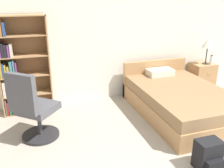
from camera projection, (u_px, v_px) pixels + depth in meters
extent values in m
cube|color=silver|center=(122.00, 32.00, 4.83)|extent=(9.00, 0.06, 2.60)
cube|color=#AD7F51|center=(49.00, 64.00, 4.37)|extent=(0.02, 0.32, 1.69)
cube|color=#936C45|center=(25.00, 64.00, 4.38)|extent=(0.84, 0.01, 1.69)
cube|color=#AD7F51|center=(30.00, 110.00, 4.53)|extent=(0.80, 0.30, 0.02)
cube|color=#665B51|center=(6.00, 106.00, 4.32)|extent=(0.02, 0.20, 0.28)
cube|color=maroon|center=(8.00, 108.00, 4.33)|extent=(0.02, 0.18, 0.22)
cube|color=#2D6638|center=(11.00, 108.00, 4.35)|extent=(0.03, 0.18, 0.22)
cube|color=#2D6638|center=(13.00, 107.00, 4.38)|extent=(0.03, 0.23, 0.22)
cube|color=#AD7F51|center=(28.00, 93.00, 4.42)|extent=(0.80, 0.30, 0.02)
cube|color=beige|center=(4.00, 89.00, 4.22)|extent=(0.04, 0.21, 0.25)
cube|color=#7A387F|center=(8.00, 90.00, 4.24)|extent=(0.03, 0.20, 0.20)
cube|color=#665B51|center=(10.00, 88.00, 4.24)|extent=(0.02, 0.20, 0.26)
cube|color=orange|center=(12.00, 88.00, 4.25)|extent=(0.02, 0.19, 0.25)
cube|color=#665B51|center=(14.00, 89.00, 4.27)|extent=(0.03, 0.20, 0.23)
cube|color=#665B51|center=(16.00, 89.00, 4.28)|extent=(0.02, 0.19, 0.20)
cube|color=navy|center=(19.00, 89.00, 4.30)|extent=(0.04, 0.19, 0.19)
cube|color=#2D6638|center=(22.00, 88.00, 4.30)|extent=(0.04, 0.20, 0.23)
cube|color=#AD7F51|center=(26.00, 75.00, 4.30)|extent=(0.80, 0.30, 0.02)
cube|color=gold|center=(1.00, 69.00, 4.10)|extent=(0.03, 0.22, 0.28)
cube|color=navy|center=(3.00, 70.00, 4.13)|extent=(0.03, 0.23, 0.23)
cube|color=gold|center=(6.00, 70.00, 4.14)|extent=(0.02, 0.23, 0.21)
cube|color=gold|center=(8.00, 71.00, 4.14)|extent=(0.03, 0.19, 0.19)
cube|color=teal|center=(11.00, 69.00, 4.14)|extent=(0.04, 0.20, 0.27)
cube|color=teal|center=(14.00, 68.00, 4.16)|extent=(0.02, 0.21, 0.28)
cube|color=#7A387F|center=(16.00, 69.00, 4.18)|extent=(0.02, 0.22, 0.24)
cube|color=#AD7F51|center=(23.00, 56.00, 4.19)|extent=(0.80, 0.30, 0.02)
cube|color=#7A387F|center=(0.00, 49.00, 4.02)|extent=(0.02, 0.25, 0.25)
cube|color=black|center=(3.00, 50.00, 4.03)|extent=(0.03, 0.25, 0.23)
cube|color=black|center=(5.00, 51.00, 4.03)|extent=(0.04, 0.21, 0.20)
cube|color=#7A387F|center=(8.00, 51.00, 4.04)|extent=(0.03, 0.19, 0.19)
cube|color=beige|center=(11.00, 50.00, 4.04)|extent=(0.04, 0.19, 0.21)
cube|color=#AD7F51|center=(21.00, 35.00, 4.07)|extent=(0.80, 0.30, 0.02)
cube|color=orange|center=(0.00, 28.00, 3.89)|extent=(0.03, 0.18, 0.25)
cube|color=navy|center=(4.00, 29.00, 3.91)|extent=(0.04, 0.19, 0.22)
cube|color=#AD7F51|center=(18.00, 15.00, 3.96)|extent=(0.84, 0.32, 0.02)
cube|color=#AD7F51|center=(181.00, 107.00, 4.36)|extent=(1.36, 2.08, 0.29)
cube|color=olive|center=(182.00, 94.00, 4.27)|extent=(1.34, 2.04, 0.19)
cube|color=#AD7F51|center=(155.00, 77.00, 5.17)|extent=(1.36, 0.08, 0.73)
cube|color=silver|center=(160.00, 72.00, 4.93)|extent=(0.50, 0.30, 0.12)
cylinder|color=#232326|center=(41.00, 135.00, 3.72)|extent=(0.54, 0.54, 0.04)
cylinder|color=#333338|center=(40.00, 123.00, 3.65)|extent=(0.06, 0.06, 0.37)
cube|color=#4C4C51|center=(38.00, 108.00, 3.57)|extent=(0.68, 0.68, 0.10)
cube|color=#4C4C51|center=(21.00, 94.00, 3.21)|extent=(0.38, 0.35, 0.55)
cube|color=#AD7F51|center=(202.00, 77.00, 5.44)|extent=(0.48, 0.40, 0.59)
sphere|color=tan|center=(209.00, 74.00, 5.21)|extent=(0.02, 0.02, 0.02)
cylinder|color=#333333|center=(205.00, 63.00, 5.31)|extent=(0.13, 0.13, 0.02)
cylinder|color=#333333|center=(206.00, 55.00, 5.25)|extent=(0.02, 0.02, 0.33)
cone|color=white|center=(208.00, 43.00, 5.16)|extent=(0.25, 0.25, 0.20)
cylinder|color=silver|center=(211.00, 60.00, 5.25)|extent=(0.06, 0.06, 0.18)
cylinder|color=#2D2D33|center=(212.00, 55.00, 5.21)|extent=(0.04, 0.04, 0.02)
cube|color=black|center=(208.00, 154.00, 3.00)|extent=(0.30, 0.21, 0.37)
cube|color=black|center=(215.00, 167.00, 2.90)|extent=(0.23, 0.07, 0.17)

